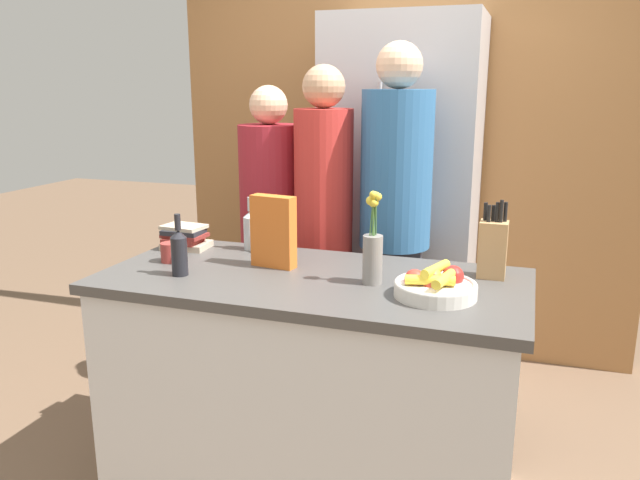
{
  "coord_description": "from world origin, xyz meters",
  "views": [
    {
      "loc": [
        0.77,
        -2.15,
        1.64
      ],
      "look_at": [
        0.0,
        0.1,
        1.05
      ],
      "focal_mm": 35.0,
      "sensor_mm": 36.0,
      "label": 1
    }
  ],
  "objects_px": {
    "knife_block": "(493,248)",
    "bottle_wine": "(251,229)",
    "book_stack": "(185,238)",
    "coffee_mug": "(171,252)",
    "person_in_blue": "(324,220)",
    "person_at_sink": "(271,227)",
    "cereal_box": "(273,232)",
    "bottle_oil": "(276,234)",
    "refrigerator": "(401,201)",
    "person_in_red_tee": "(395,214)",
    "fruit_bowl": "(435,285)",
    "bottle_vinegar": "(179,251)",
    "flower_vase": "(373,250)"
  },
  "relations": [
    {
      "from": "person_in_blue",
      "to": "knife_block",
      "type": "bearing_deg",
      "value": -47.02
    },
    {
      "from": "fruit_bowl",
      "to": "person_at_sink",
      "type": "relative_size",
      "value": 0.17
    },
    {
      "from": "person_in_red_tee",
      "to": "knife_block",
      "type": "bearing_deg",
      "value": -53.41
    },
    {
      "from": "bottle_oil",
      "to": "bottle_vinegar",
      "type": "distance_m",
      "value": 0.48
    },
    {
      "from": "bottle_wine",
      "to": "person_in_blue",
      "type": "xyz_separation_m",
      "value": [
        0.21,
        0.38,
        -0.02
      ]
    },
    {
      "from": "fruit_bowl",
      "to": "person_at_sink",
      "type": "xyz_separation_m",
      "value": [
        -0.97,
        0.82,
        -0.04
      ]
    },
    {
      "from": "bottle_oil",
      "to": "person_in_red_tee",
      "type": "distance_m",
      "value": 0.62
    },
    {
      "from": "refrigerator",
      "to": "bottle_wine",
      "type": "relative_size",
      "value": 8.51
    },
    {
      "from": "bottle_wine",
      "to": "person_at_sink",
      "type": "xyz_separation_m",
      "value": [
        -0.1,
        0.44,
        -0.09
      ]
    },
    {
      "from": "person_at_sink",
      "to": "cereal_box",
      "type": "bearing_deg",
      "value": -63.03
    },
    {
      "from": "knife_block",
      "to": "flower_vase",
      "type": "relative_size",
      "value": 0.87
    },
    {
      "from": "knife_block",
      "to": "bottle_oil",
      "type": "xyz_separation_m",
      "value": [
        -0.91,
        0.06,
        -0.03
      ]
    },
    {
      "from": "flower_vase",
      "to": "person_in_blue",
      "type": "distance_m",
      "value": 0.8
    },
    {
      "from": "bottle_vinegar",
      "to": "person_in_blue",
      "type": "distance_m",
      "value": 0.88
    },
    {
      "from": "cereal_box",
      "to": "coffee_mug",
      "type": "relative_size",
      "value": 2.83
    },
    {
      "from": "cereal_box",
      "to": "bottle_oil",
      "type": "height_order",
      "value": "cereal_box"
    },
    {
      "from": "coffee_mug",
      "to": "book_stack",
      "type": "xyz_separation_m",
      "value": [
        -0.06,
        0.21,
        0.01
      ]
    },
    {
      "from": "knife_block",
      "to": "book_stack",
      "type": "height_order",
      "value": "knife_block"
    },
    {
      "from": "coffee_mug",
      "to": "bottle_oil",
      "type": "distance_m",
      "value": 0.45
    },
    {
      "from": "knife_block",
      "to": "bottle_wine",
      "type": "xyz_separation_m",
      "value": [
        -1.04,
        0.08,
        -0.02
      ]
    },
    {
      "from": "bottle_oil",
      "to": "person_in_red_tee",
      "type": "bearing_deg",
      "value": 47.29
    },
    {
      "from": "bottle_vinegar",
      "to": "fruit_bowl",
      "type": "bearing_deg",
      "value": 3.84
    },
    {
      "from": "knife_block",
      "to": "person_at_sink",
      "type": "relative_size",
      "value": 0.18
    },
    {
      "from": "coffee_mug",
      "to": "person_in_blue",
      "type": "bearing_deg",
      "value": 56.73
    },
    {
      "from": "knife_block",
      "to": "cereal_box",
      "type": "height_order",
      "value": "knife_block"
    },
    {
      "from": "refrigerator",
      "to": "knife_block",
      "type": "bearing_deg",
      "value": -62.17
    },
    {
      "from": "bottle_oil",
      "to": "refrigerator",
      "type": "bearing_deg",
      "value": 71.71
    },
    {
      "from": "bottle_vinegar",
      "to": "person_in_red_tee",
      "type": "xyz_separation_m",
      "value": [
        0.65,
        0.87,
        0.02
      ]
    },
    {
      "from": "coffee_mug",
      "to": "person_in_red_tee",
      "type": "height_order",
      "value": "person_in_red_tee"
    },
    {
      "from": "cereal_box",
      "to": "bottle_wine",
      "type": "height_order",
      "value": "cereal_box"
    },
    {
      "from": "person_in_red_tee",
      "to": "cereal_box",
      "type": "bearing_deg",
      "value": -125.2
    },
    {
      "from": "fruit_bowl",
      "to": "flower_vase",
      "type": "bearing_deg",
      "value": 163.01
    },
    {
      "from": "book_stack",
      "to": "person_in_red_tee",
      "type": "distance_m",
      "value": 0.99
    },
    {
      "from": "fruit_bowl",
      "to": "bottle_oil",
      "type": "height_order",
      "value": "bottle_oil"
    },
    {
      "from": "flower_vase",
      "to": "person_at_sink",
      "type": "height_order",
      "value": "person_at_sink"
    },
    {
      "from": "coffee_mug",
      "to": "person_in_red_tee",
      "type": "distance_m",
      "value": 1.07
    },
    {
      "from": "knife_block",
      "to": "bottle_oil",
      "type": "relative_size",
      "value": 1.39
    },
    {
      "from": "refrigerator",
      "to": "person_in_red_tee",
      "type": "bearing_deg",
      "value": -81.45
    },
    {
      "from": "flower_vase",
      "to": "coffee_mug",
      "type": "height_order",
      "value": "flower_vase"
    },
    {
      "from": "person_in_red_tee",
      "to": "bottle_oil",
      "type": "bearing_deg",
      "value": -139.35
    },
    {
      "from": "coffee_mug",
      "to": "person_at_sink",
      "type": "bearing_deg",
      "value": 79.73
    },
    {
      "from": "knife_block",
      "to": "coffee_mug",
      "type": "xyz_separation_m",
      "value": [
        -1.27,
        -0.21,
        -0.07
      ]
    },
    {
      "from": "knife_block",
      "to": "book_stack",
      "type": "bearing_deg",
      "value": 179.99
    },
    {
      "from": "book_stack",
      "to": "bottle_wine",
      "type": "xyz_separation_m",
      "value": [
        0.29,
        0.08,
        0.04
      ]
    },
    {
      "from": "cereal_box",
      "to": "person_at_sink",
      "type": "height_order",
      "value": "person_at_sink"
    },
    {
      "from": "cereal_box",
      "to": "person_in_red_tee",
      "type": "distance_m",
      "value": 0.74
    },
    {
      "from": "fruit_bowl",
      "to": "person_at_sink",
      "type": "height_order",
      "value": "person_at_sink"
    },
    {
      "from": "cereal_box",
      "to": "fruit_bowl",
      "type": "bearing_deg",
      "value": -13.48
    },
    {
      "from": "bottle_oil",
      "to": "person_in_blue",
      "type": "distance_m",
      "value": 0.41
    },
    {
      "from": "fruit_bowl",
      "to": "cereal_box",
      "type": "height_order",
      "value": "cereal_box"
    }
  ]
}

